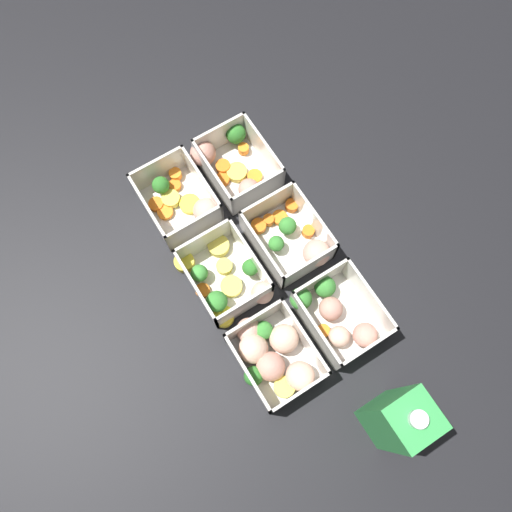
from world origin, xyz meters
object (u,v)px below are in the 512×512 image
Objects in this scene: container_far_left at (231,163)px; juice_carton at (397,419)px; container_near_center at (226,279)px; container_near_left at (182,201)px; container_near_right at (272,355)px; container_far_center at (293,239)px; container_far_right at (336,314)px.

container_far_left is 0.53m from juice_carton.
juice_carton is (0.33, 0.10, 0.07)m from container_near_center.
container_far_left is at bearing 99.61° from container_near_left.
container_near_right is 1.04× the size of container_far_center.
container_near_right and container_far_right have the same top height.
container_far_left is at bearing 146.41° from container_near_center.
juice_carton reaches higher than container_near_left.
container_near_center is 0.86× the size of juice_carton.
container_far_center is (-0.15, 0.14, -0.00)m from container_near_right.
container_far_right is (0.32, 0.12, 0.00)m from container_near_left.
container_near_left is 0.12m from container_far_left.
container_far_center is at bearing 37.91° from container_near_left.
container_near_center is 1.11× the size of container_far_center.
juice_carton is at bearing -9.69° from container_far_right.
container_near_center is at bearing 179.49° from container_near_right.
container_far_left and container_far_right have the same top height.
container_near_left and container_far_right have the same top height.
container_near_center is 1.12× the size of container_far_right.
container_far_center is (0.17, 0.13, 0.00)m from container_near_left.
juice_carton reaches higher than container_far_left.
container_far_left is 0.19m from container_far_center.
container_near_right is 1.01× the size of container_far_left.
container_far_center and container_far_right have the same top height.
juice_carton is at bearing 16.13° from container_near_center.
container_far_right is at bearing 0.34° from container_far_left.
container_near_left is 0.87× the size of container_near_center.
container_near_left is at bearing -159.77° from container_far_right.
juice_carton is (0.52, -0.03, 0.07)m from container_far_left.
container_far_right is at bearing 39.61° from container_near_center.
container_far_right is at bearing 89.77° from container_near_right.
container_far_right is 0.20m from juice_carton.
juice_carton is at bearing 9.95° from container_near_left.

